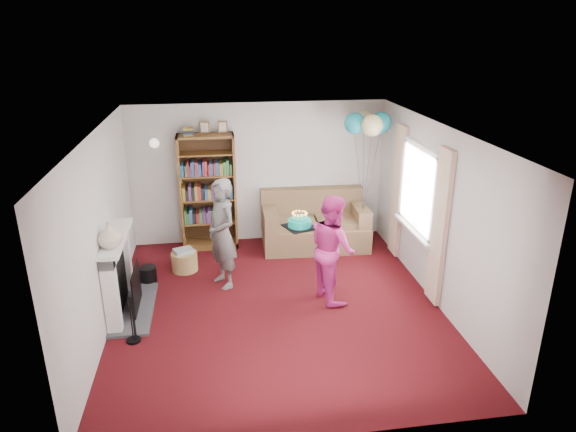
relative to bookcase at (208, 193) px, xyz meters
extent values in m
plane|color=#380809|center=(0.91, -2.30, -0.99)|extent=(5.00, 5.00, 0.00)
cube|color=silver|center=(0.91, 0.21, 0.26)|extent=(4.50, 0.02, 2.50)
cube|color=silver|center=(-1.35, -2.30, 0.26)|extent=(0.02, 5.00, 2.50)
cube|color=silver|center=(3.17, -2.30, 0.26)|extent=(0.02, 5.00, 2.50)
cube|color=white|center=(0.91, -2.30, 1.52)|extent=(4.50, 5.00, 0.01)
cube|color=#3F3F42|center=(-1.09, -2.10, -0.97)|extent=(0.55, 1.40, 0.04)
cube|color=white|center=(-1.24, -2.65, -0.46)|extent=(0.18, 0.14, 1.06)
cube|color=white|center=(-1.24, -1.55, -0.46)|extent=(0.18, 0.14, 1.06)
cube|color=white|center=(-1.24, -2.10, 0.01)|extent=(0.18, 1.24, 0.16)
cube|color=white|center=(-1.21, -2.10, 0.11)|extent=(0.28, 1.35, 0.05)
cube|color=black|center=(-1.26, -2.10, -0.51)|extent=(0.10, 0.80, 0.86)
cube|color=black|center=(-1.02, -2.10, -0.66)|extent=(0.02, 0.70, 0.60)
cylinder|color=black|center=(-0.99, -2.88, -0.67)|extent=(0.18, 0.18, 0.64)
cylinder|color=black|center=(-0.96, -1.30, -0.86)|extent=(0.26, 0.26, 0.26)
cube|color=white|center=(3.12, -1.70, 1.09)|extent=(0.08, 1.30, 0.08)
cube|color=white|center=(3.12, -1.70, -0.16)|extent=(0.08, 1.30, 0.08)
cube|color=white|center=(3.15, -1.70, 0.46)|extent=(0.01, 1.15, 1.20)
cube|color=white|center=(3.09, -1.70, -0.19)|extent=(0.14, 1.32, 0.04)
cube|color=beige|center=(3.11, -2.52, 0.16)|extent=(0.07, 0.38, 2.20)
cube|color=beige|center=(3.11, -0.88, 0.16)|extent=(0.07, 0.38, 2.20)
cylinder|color=gold|center=(-0.84, 0.15, 0.91)|extent=(0.04, 0.12, 0.04)
sphere|color=white|center=(-0.84, 0.06, 0.89)|extent=(0.16, 0.16, 0.16)
cube|color=#472B14|center=(0.00, 0.16, 0.02)|extent=(0.96, 0.04, 2.02)
cube|color=brown|center=(-0.46, -0.03, 0.02)|extent=(0.04, 0.42, 2.02)
cube|color=brown|center=(0.46, -0.03, 0.02)|extent=(0.04, 0.42, 2.02)
cube|color=brown|center=(0.00, -0.03, 1.01)|extent=(0.96, 0.42, 0.04)
cube|color=brown|center=(0.00, -0.03, -0.94)|extent=(0.96, 0.42, 0.10)
cube|color=brown|center=(0.00, -0.03, -0.51)|extent=(0.88, 0.38, 0.03)
cube|color=brown|center=(0.00, -0.03, -0.08)|extent=(0.88, 0.38, 0.02)
cube|color=brown|center=(0.00, -0.03, 0.34)|extent=(0.88, 0.38, 0.02)
cube|color=brown|center=(0.00, -0.03, 0.71)|extent=(0.88, 0.38, 0.02)
cube|color=maroon|center=(-0.26, -0.05, 1.09)|extent=(0.16, 0.22, 0.12)
cube|color=brown|center=(0.00, 0.02, 1.14)|extent=(0.16, 0.02, 0.20)
cube|color=brown|center=(0.30, 0.02, 1.14)|extent=(0.16, 0.02, 0.20)
cube|color=olive|center=(1.85, -0.30, -0.77)|extent=(1.84, 0.98, 0.43)
cube|color=olive|center=(1.85, 0.07, -0.39)|extent=(1.84, 0.24, 0.76)
cube|color=olive|center=(1.05, -0.30, -0.55)|extent=(0.24, 0.93, 0.60)
cube|color=olive|center=(2.65, -0.30, -0.55)|extent=(0.24, 0.93, 0.60)
cube|color=olive|center=(1.44, -0.38, -0.52)|extent=(0.78, 0.68, 0.12)
cube|color=olive|center=(2.26, -0.38, -0.52)|extent=(0.78, 0.68, 0.12)
cylinder|color=#AA874F|center=(-0.43, -0.96, -0.83)|extent=(0.41, 0.41, 0.31)
cube|color=beige|center=(-0.43, -0.96, -0.65)|extent=(0.29, 0.23, 0.06)
imported|color=black|center=(0.19, -1.53, -0.15)|extent=(0.63, 0.72, 1.68)
imported|color=#C9287D|center=(1.72, -2.14, -0.21)|extent=(0.76, 0.88, 1.56)
cube|color=black|center=(1.27, -2.01, 0.09)|extent=(0.39, 0.39, 0.02)
cylinder|color=#0D9E85|center=(1.27, -2.01, 0.15)|extent=(0.33, 0.33, 0.10)
cylinder|color=#0D9E85|center=(1.27, -2.01, 0.21)|extent=(0.24, 0.24, 0.04)
cylinder|color=pink|center=(1.37, -2.01, 0.24)|extent=(0.01, 0.01, 0.09)
sphere|color=orange|center=(1.37, -2.01, 0.29)|extent=(0.02, 0.02, 0.02)
cylinder|color=pink|center=(1.36, -1.96, 0.24)|extent=(0.01, 0.01, 0.09)
sphere|color=orange|center=(1.36, -1.96, 0.29)|extent=(0.02, 0.02, 0.02)
cylinder|color=pink|center=(1.32, -1.93, 0.24)|extent=(0.01, 0.01, 0.09)
sphere|color=orange|center=(1.32, -1.93, 0.29)|extent=(0.02, 0.02, 0.02)
cylinder|color=pink|center=(1.28, -1.91, 0.24)|extent=(0.01, 0.01, 0.09)
sphere|color=orange|center=(1.28, -1.91, 0.29)|extent=(0.02, 0.02, 0.02)
cylinder|color=pink|center=(1.23, -1.92, 0.24)|extent=(0.01, 0.01, 0.09)
sphere|color=orange|center=(1.23, -1.92, 0.29)|extent=(0.02, 0.02, 0.02)
cylinder|color=pink|center=(1.20, -1.94, 0.24)|extent=(0.01, 0.01, 0.09)
sphere|color=orange|center=(1.20, -1.94, 0.29)|extent=(0.02, 0.02, 0.02)
cylinder|color=pink|center=(1.17, -1.99, 0.24)|extent=(0.01, 0.01, 0.09)
sphere|color=orange|center=(1.17, -1.99, 0.29)|extent=(0.02, 0.02, 0.02)
cylinder|color=pink|center=(1.17, -2.03, 0.24)|extent=(0.01, 0.01, 0.09)
sphere|color=orange|center=(1.17, -2.03, 0.29)|extent=(0.02, 0.02, 0.02)
cylinder|color=pink|center=(1.20, -2.07, 0.24)|extent=(0.01, 0.01, 0.09)
sphere|color=orange|center=(1.20, -2.07, 0.29)|extent=(0.02, 0.02, 0.02)
cylinder|color=pink|center=(1.23, -2.10, 0.24)|extent=(0.01, 0.01, 0.09)
sphere|color=orange|center=(1.23, -2.10, 0.29)|extent=(0.02, 0.02, 0.02)
cylinder|color=pink|center=(1.28, -2.11, 0.24)|extent=(0.01, 0.01, 0.09)
sphere|color=orange|center=(1.28, -2.11, 0.29)|extent=(0.02, 0.02, 0.02)
cylinder|color=pink|center=(1.32, -2.09, 0.24)|extent=(0.01, 0.01, 0.09)
sphere|color=orange|center=(1.32, -2.09, 0.29)|extent=(0.02, 0.02, 0.02)
cylinder|color=pink|center=(1.36, -2.05, 0.24)|extent=(0.01, 0.01, 0.09)
sphere|color=orange|center=(1.36, -2.05, 0.29)|extent=(0.02, 0.02, 0.02)
sphere|color=#3F3F3F|center=(2.65, -0.50, -0.29)|extent=(0.02, 0.02, 0.02)
sphere|color=teal|center=(2.88, -0.47, 1.23)|extent=(0.35, 0.35, 0.35)
sphere|color=beige|center=(2.66, -0.25, 1.23)|extent=(0.35, 0.35, 0.35)
sphere|color=teal|center=(2.44, -0.47, 1.23)|extent=(0.35, 0.35, 0.35)
sphere|color=beige|center=(2.66, -0.69, 1.23)|extent=(0.35, 0.35, 0.35)
imported|color=beige|center=(-1.21, -2.45, 0.30)|extent=(0.32, 0.32, 0.33)
camera|label=1|loc=(0.12, -8.60, 2.76)|focal=32.00mm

